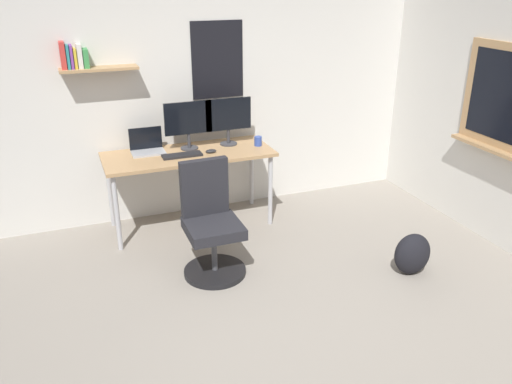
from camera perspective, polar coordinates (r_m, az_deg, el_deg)
name	(u,v)px	position (r m, az deg, el deg)	size (l,w,h in m)	color
ground_plane	(287,347)	(3.69, 3.44, -16.51)	(5.20, 5.20, 0.00)	gray
wall_back	(188,87)	(5.28, -7.44, 11.35)	(5.00, 0.30, 2.60)	silver
desk	(189,160)	(5.03, -7.35, 3.51)	(1.60, 0.65, 0.76)	tan
office_chair	(211,227)	(4.32, -4.94, -3.82)	(0.52, 0.52, 0.95)	black
laptop	(147,147)	(5.07, -11.80, 4.86)	(0.31, 0.21, 0.23)	#ADAFB5
monitor_primary	(188,122)	(5.04, -7.40, 7.60)	(0.46, 0.17, 0.46)	#38383D
monitor_secondary	(228,118)	(5.14, -3.05, 8.07)	(0.46, 0.17, 0.46)	#38383D
keyboard	(182,155)	(4.92, -8.07, 3.99)	(0.37, 0.13, 0.02)	black
computer_mouse	(211,151)	(4.98, -4.94, 4.47)	(0.10, 0.06, 0.03)	#262628
coffee_mug	(258,141)	(5.17, 0.22, 5.58)	(0.08, 0.08, 0.09)	#334CA5
backpack	(412,254)	(4.56, 16.69, -6.49)	(0.32, 0.22, 0.36)	black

